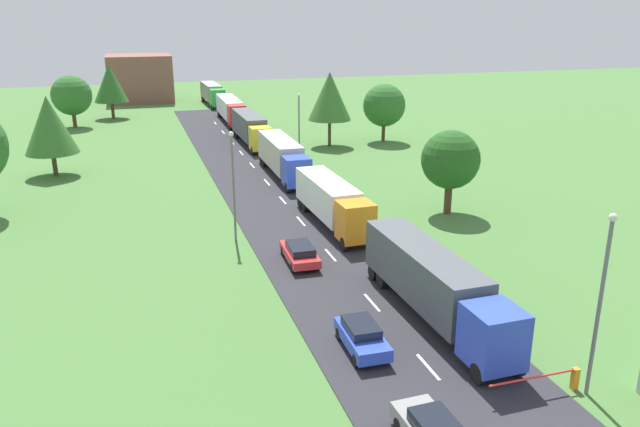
{
  "coord_description": "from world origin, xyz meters",
  "views": [
    {
      "loc": [
        -12.85,
        -14.96,
        16.54
      ],
      "look_at": [
        0.49,
        28.02,
        1.83
      ],
      "focal_mm": 35.08,
      "sensor_mm": 36.0,
      "label": 1
    }
  ],
  "objects_px": {
    "truck_lead": "(433,283)",
    "lamppost_second": "(233,181)",
    "truck_fifth": "(231,109)",
    "lamppost_third": "(299,123)",
    "tree_pine": "(384,105)",
    "tree_ash": "(71,95)",
    "tree_elm": "(330,96)",
    "barrier_gate": "(561,378)",
    "distant_building": "(140,78)",
    "car_second": "(362,336)",
    "car_third": "(300,253)",
    "truck_second": "(332,201)",
    "truck_sixth": "(212,93)",
    "truck_third": "(282,156)",
    "truck_fourth": "(251,128)",
    "tree_oak": "(110,83)",
    "tree_lime": "(451,160)",
    "tree_maple": "(49,125)",
    "lamppost_lead": "(601,298)"
  },
  "relations": [
    {
      "from": "truck_sixth",
      "to": "barrier_gate",
      "type": "xyz_separation_m",
      "value": [
        2.36,
        -95.18,
        -1.46
      ]
    },
    {
      "from": "truck_fifth",
      "to": "tree_oak",
      "type": "height_order",
      "value": "tree_oak"
    },
    {
      "from": "barrier_gate",
      "to": "tree_oak",
      "type": "bearing_deg",
      "value": 103.09
    },
    {
      "from": "lamppost_third",
      "to": "tree_elm",
      "type": "distance_m",
      "value": 8.31
    },
    {
      "from": "truck_lead",
      "to": "barrier_gate",
      "type": "distance_m",
      "value": 8.6
    },
    {
      "from": "truck_third",
      "to": "truck_fifth",
      "type": "distance_m",
      "value": 34.16
    },
    {
      "from": "truck_sixth",
      "to": "tree_ash",
      "type": "height_order",
      "value": "tree_ash"
    },
    {
      "from": "tree_pine",
      "to": "truck_third",
      "type": "bearing_deg",
      "value": -141.1
    },
    {
      "from": "tree_pine",
      "to": "truck_fifth",
      "type": "bearing_deg",
      "value": 129.44
    },
    {
      "from": "truck_third",
      "to": "car_second",
      "type": "xyz_separation_m",
      "value": [
        -4.66,
        -35.29,
        -1.35
      ]
    },
    {
      "from": "tree_oak",
      "to": "tree_lime",
      "type": "relative_size",
      "value": 1.19
    },
    {
      "from": "truck_fifth",
      "to": "lamppost_third",
      "type": "bearing_deg",
      "value": -82.71
    },
    {
      "from": "lamppost_lead",
      "to": "car_second",
      "type": "bearing_deg",
      "value": 141.99
    },
    {
      "from": "truck_lead",
      "to": "tree_pine",
      "type": "relative_size",
      "value": 1.86
    },
    {
      "from": "truck_second",
      "to": "tree_pine",
      "type": "distance_m",
      "value": 34.79
    },
    {
      "from": "truck_second",
      "to": "tree_maple",
      "type": "xyz_separation_m",
      "value": [
        -22.62,
        23.58,
        3.29
      ]
    },
    {
      "from": "distant_building",
      "to": "truck_lead",
      "type": "bearing_deg",
      "value": -82.71
    },
    {
      "from": "truck_lead",
      "to": "barrier_gate",
      "type": "height_order",
      "value": "truck_lead"
    },
    {
      "from": "tree_pine",
      "to": "tree_lime",
      "type": "height_order",
      "value": "tree_pine"
    },
    {
      "from": "car_second",
      "to": "lamppost_third",
      "type": "distance_m",
      "value": 43.39
    },
    {
      "from": "lamppost_third",
      "to": "car_third",
      "type": "bearing_deg",
      "value": -105.37
    },
    {
      "from": "tree_lime",
      "to": "distant_building",
      "type": "height_order",
      "value": "distant_building"
    },
    {
      "from": "truck_second",
      "to": "lamppost_third",
      "type": "xyz_separation_m",
      "value": [
        3.78,
        23.55,
        2.18
      ]
    },
    {
      "from": "truck_third",
      "to": "truck_fourth",
      "type": "height_order",
      "value": "truck_fourth"
    },
    {
      "from": "truck_second",
      "to": "lamppost_second",
      "type": "bearing_deg",
      "value": -172.09
    },
    {
      "from": "lamppost_lead",
      "to": "tree_pine",
      "type": "relative_size",
      "value": 1.15
    },
    {
      "from": "tree_ash",
      "to": "distant_building",
      "type": "relative_size",
      "value": 0.65
    },
    {
      "from": "lamppost_second",
      "to": "distant_building",
      "type": "xyz_separation_m",
      "value": [
        -3.96,
        80.63,
        -0.36
      ]
    },
    {
      "from": "car_second",
      "to": "barrier_gate",
      "type": "distance_m",
      "value": 9.46
    },
    {
      "from": "car_second",
      "to": "tree_lime",
      "type": "height_order",
      "value": "tree_lime"
    },
    {
      "from": "truck_lead",
      "to": "lamppost_second",
      "type": "relative_size",
      "value": 1.68
    },
    {
      "from": "tree_oak",
      "to": "tree_elm",
      "type": "distance_m",
      "value": 40.19
    },
    {
      "from": "truck_sixth",
      "to": "car_second",
      "type": "height_order",
      "value": "truck_sixth"
    },
    {
      "from": "car_third",
      "to": "truck_second",
      "type": "bearing_deg",
      "value": 56.22
    },
    {
      "from": "truck_third",
      "to": "tree_elm",
      "type": "distance_m",
      "value": 16.48
    },
    {
      "from": "lamppost_lead",
      "to": "tree_maple",
      "type": "distance_m",
      "value": 55.62
    },
    {
      "from": "truck_sixth",
      "to": "distant_building",
      "type": "xyz_separation_m",
      "value": [
        -12.25,
        9.23,
        2.11
      ]
    },
    {
      "from": "lamppost_third",
      "to": "car_second",
      "type": "bearing_deg",
      "value": -101.23
    },
    {
      "from": "car_third",
      "to": "distant_building",
      "type": "xyz_separation_m",
      "value": [
        -7.39,
        86.36,
        3.47
      ]
    },
    {
      "from": "tree_pine",
      "to": "distant_building",
      "type": "relative_size",
      "value": 0.64
    },
    {
      "from": "tree_maple",
      "to": "barrier_gate",
      "type": "bearing_deg",
      "value": -62.46
    },
    {
      "from": "tree_elm",
      "to": "lamppost_third",
      "type": "bearing_deg",
      "value": -133.91
    },
    {
      "from": "truck_third",
      "to": "tree_ash",
      "type": "relative_size",
      "value": 1.79
    },
    {
      "from": "truck_fifth",
      "to": "truck_second",
      "type": "bearing_deg",
      "value": -90.36
    },
    {
      "from": "truck_fourth",
      "to": "tree_oak",
      "type": "height_order",
      "value": "tree_oak"
    },
    {
      "from": "car_second",
      "to": "lamppost_lead",
      "type": "distance_m",
      "value": 11.32
    },
    {
      "from": "truck_lead",
      "to": "tree_elm",
      "type": "distance_m",
      "value": 47.14
    },
    {
      "from": "tree_pine",
      "to": "tree_ash",
      "type": "height_order",
      "value": "tree_ash"
    },
    {
      "from": "lamppost_lead",
      "to": "distant_building",
      "type": "bearing_deg",
      "value": 98.49
    },
    {
      "from": "lamppost_third",
      "to": "truck_lead",
      "type": "bearing_deg",
      "value": -94.85
    }
  ]
}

